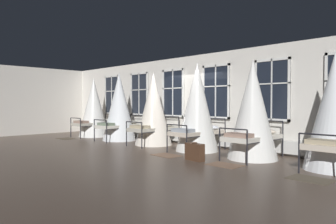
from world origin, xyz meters
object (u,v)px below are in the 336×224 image
Objects in this scene: cot_second at (119,107)px; cot_third at (153,110)px; suitcase_dark at (195,152)px; cot_first at (94,108)px; cot_sixth at (335,112)px; cot_fourth at (197,108)px; cot_fifth at (253,111)px.

cot_second reaches higher than cot_third.
suitcase_dark is at bearing -105.77° from cot_second.
cot_second reaches higher than cot_first.
suitcase_dark is (-2.93, -1.29, -1.06)m from cot_sixth.
cot_sixth is 4.55× the size of suitcase_dark.
cot_fourth is 1.03× the size of cot_sixth.
cot_second is 1.02× the size of cot_sixth.
cot_sixth is (2.01, 0.03, 0.01)m from cot_fifth.
cot_second is at bearing -92.56° from cot_first.
cot_fifth is at bearing -91.58° from cot_second.
cot_first is 4.45× the size of suitcase_dark.
cot_sixth is (9.92, -0.06, 0.03)m from cot_first.
cot_sixth is at bearing -90.79° from cot_first.
cot_sixth is (5.96, -0.03, 0.04)m from cot_third.
cot_fourth is at bearing 89.63° from cot_fifth.
cot_fifth is 1.89m from suitcase_dark.
cot_fifth is 4.52× the size of suitcase_dark.
cot_second is at bearing 90.98° from cot_sixth.
cot_sixth is (7.93, 0.02, -0.03)m from cot_second.
cot_third is 0.94× the size of cot_fourth.
cot_fifth is (7.91, -0.09, 0.02)m from cot_first.
suitcase_dark is at bearing -140.80° from cot_fourth.
cot_fourth is (2.01, -0.01, 0.08)m from cot_third.
cot_second is 7.93m from cot_sixth.
cot_second is 0.99× the size of cot_fourth.
cot_third is at bearing 90.61° from cot_sixth.
cot_fifth reaches higher than cot_third.
cot_third is (1.97, 0.04, -0.06)m from cot_second.
cot_fourth reaches higher than suitcase_dark.
cot_third is 4.41× the size of suitcase_dark.
cot_fifth reaches higher than suitcase_dark.
cot_fifth is 2.01m from cot_sixth.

